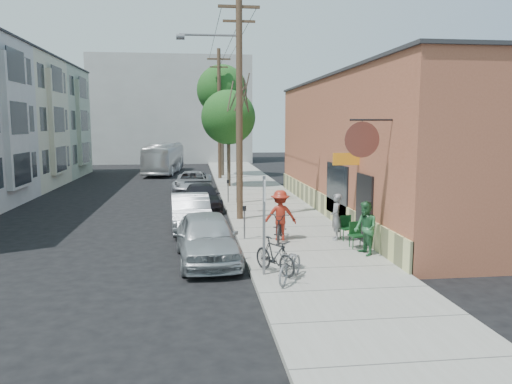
{
  "coord_description": "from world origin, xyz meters",
  "views": [
    {
      "loc": [
        0.44,
        -18.0,
        4.36
      ],
      "look_at": [
        3.04,
        2.94,
        1.5
      ],
      "focal_mm": 35.0,
      "sensor_mm": 36.0,
      "label": 1
    }
  ],
  "objects": [
    {
      "name": "parking_meter_far",
      "position": [
        2.25,
        8.83,
        0.98
      ],
      "size": [
        0.14,
        0.14,
        1.24
      ],
      "color": "slate",
      "rests_on": "sidewalk"
    },
    {
      "name": "patio_chair_a",
      "position": [
        5.97,
        -0.61,
        0.59
      ],
      "size": [
        0.61,
        0.61,
        0.88
      ],
      "primitive_type": null,
      "rotation": [
        0.0,
        0.0,
        0.25
      ],
      "color": "#103C1A",
      "rests_on": "sidewalk"
    },
    {
      "name": "bus",
      "position": [
        -2.24,
        27.41,
        1.36
      ],
      "size": [
        3.28,
        9.93,
        2.72
      ],
      "primitive_type": "imported",
      "rotation": [
        0.0,
        0.0,
        -0.1
      ],
      "color": "silver",
      "rests_on": "ground"
    },
    {
      "name": "car_3",
      "position": [
        0.32,
        14.05,
        0.69
      ],
      "size": [
        2.62,
        5.1,
        1.38
      ],
      "primitive_type": "imported",
      "rotation": [
        0.0,
        0.0,
        -0.07
      ],
      "color": "#A3A5AB",
      "rests_on": "ground"
    },
    {
      "name": "parked_bike_a",
      "position": [
        2.67,
        -4.4,
        0.67
      ],
      "size": [
        1.28,
        1.73,
        1.03
      ],
      "primitive_type": "imported",
      "rotation": [
        0.0,
        0.0,
        0.53
      ],
      "color": "black",
      "rests_on": "sidewalk"
    },
    {
      "name": "sidewalk",
      "position": [
        4.25,
        11.0,
        0.07
      ],
      "size": [
        4.5,
        58.0,
        0.15
      ],
      "primitive_type": "cube",
      "color": "gray",
      "rests_on": "ground"
    },
    {
      "name": "parked_bike_b",
      "position": [
        2.99,
        -5.1,
        0.6
      ],
      "size": [
        1.36,
        1.78,
        0.9
      ],
      "primitive_type": "imported",
      "rotation": [
        0.0,
        0.0,
        -0.52
      ],
      "color": "slate",
      "rests_on": "sidewalk"
    },
    {
      "name": "car_0",
      "position": [
        0.8,
        -2.36,
        0.79
      ],
      "size": [
        2.17,
        4.73,
        1.57
      ],
      "primitive_type": "imported",
      "rotation": [
        0.0,
        0.0,
        0.07
      ],
      "color": "#ACB1B4",
      "rests_on": "ground"
    },
    {
      "name": "patio_chair_b",
      "position": [
        5.94,
        -1.82,
        0.59
      ],
      "size": [
        0.6,
        0.6,
        0.88
      ],
      "primitive_type": null,
      "rotation": [
        0.0,
        0.0,
        0.22
      ],
      "color": "#103C1A",
      "rests_on": "sidewalk"
    },
    {
      "name": "car_1",
      "position": [
        0.26,
        2.67,
        0.73
      ],
      "size": [
        1.83,
        4.54,
        1.47
      ],
      "primitive_type": "imported",
      "rotation": [
        0.0,
        0.0,
        0.06
      ],
      "color": "#A4A8AC",
      "rests_on": "ground"
    },
    {
      "name": "utility_pole_near",
      "position": [
        2.39,
        4.06,
        5.41
      ],
      "size": [
        3.57,
        0.28,
        10.0
      ],
      "color": "#503A28",
      "rests_on": "sidewalk"
    },
    {
      "name": "car_2",
      "position": [
        0.8,
        7.62,
        0.64
      ],
      "size": [
        2.13,
        4.56,
        1.29
      ],
      "primitive_type": "imported",
      "rotation": [
        0.0,
        0.0,
        0.07
      ],
      "color": "black",
      "rests_on": "ground"
    },
    {
      "name": "patron_green",
      "position": [
        5.91,
        -2.73,
        1.03
      ],
      "size": [
        0.75,
        0.92,
        1.75
      ],
      "primitive_type": "imported",
      "rotation": [
        0.0,
        0.0,
        -1.46
      ],
      "color": "#286639",
      "rests_on": "sidewalk"
    },
    {
      "name": "cyclist_bike",
      "position": [
        3.53,
        -0.32,
        0.68
      ],
      "size": [
        1.15,
        2.13,
        1.06
      ],
      "primitive_type": "imported",
      "rotation": [
        0.0,
        0.0,
        -0.23
      ],
      "color": "black",
      "rests_on": "sidewalk"
    },
    {
      "name": "tree_leafy_far",
      "position": [
        2.8,
        23.49,
        7.14
      ],
      "size": [
        4.12,
        4.12,
        9.07
      ],
      "color": "#44392C",
      "rests_on": "sidewalk"
    },
    {
      "name": "tree_bare",
      "position": [
        2.8,
        8.68,
        2.75
      ],
      "size": [
        0.24,
        0.24,
        5.21
      ],
      "color": "#44392C",
      "rests_on": "sidewalk"
    },
    {
      "name": "parking_meter_near",
      "position": [
        2.25,
        0.01,
        0.98
      ],
      "size": [
        0.14,
        0.14,
        1.24
      ],
      "color": "slate",
      "rests_on": "sidewalk"
    },
    {
      "name": "cyclist",
      "position": [
        3.53,
        -0.32,
        1.07
      ],
      "size": [
        1.22,
        0.74,
        1.85
      ],
      "primitive_type": "imported",
      "rotation": [
        0.0,
        0.0,
        3.1
      ],
      "color": "maroon",
      "rests_on": "sidewalk"
    },
    {
      "name": "utility_pole_far",
      "position": [
        2.45,
        21.33,
        5.34
      ],
      "size": [
        1.8,
        0.28,
        10.0
      ],
      "color": "#503A28",
      "rests_on": "sidewalk"
    },
    {
      "name": "patron_grey",
      "position": [
        5.58,
        -0.49,
        1.0
      ],
      "size": [
        0.5,
        0.68,
        1.7
      ],
      "primitive_type": "imported",
      "rotation": [
        0.0,
        0.0,
        -1.74
      ],
      "color": "gray",
      "rests_on": "sidewalk"
    },
    {
      "name": "sign_post",
      "position": [
        2.35,
        -4.46,
        1.83
      ],
      "size": [
        0.07,
        0.45,
        2.8
      ],
      "color": "slate",
      "rests_on": "sidewalk"
    },
    {
      "name": "cafe_building",
      "position": [
        8.99,
        4.99,
        3.3
      ],
      "size": [
        6.6,
        20.2,
        6.61
      ],
      "color": "#9A5339",
      "rests_on": "ground"
    },
    {
      "name": "ground",
      "position": [
        0.0,
        0.0,
        0.0
      ],
      "size": [
        120.0,
        120.0,
        0.0
      ],
      "primitive_type": "plane",
      "color": "black"
    },
    {
      "name": "tree_leafy_mid",
      "position": [
        2.8,
        16.11,
        4.84
      ],
      "size": [
        3.69,
        3.69,
        6.55
      ],
      "color": "#44392C",
      "rests_on": "sidewalk"
    },
    {
      "name": "end_cap_building",
      "position": [
        -2.0,
        42.0,
        6.0
      ],
      "size": [
        18.0,
        8.0,
        12.0
      ],
      "primitive_type": "cube",
      "color": "#ADACA8",
      "rests_on": "ground"
    }
  ]
}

